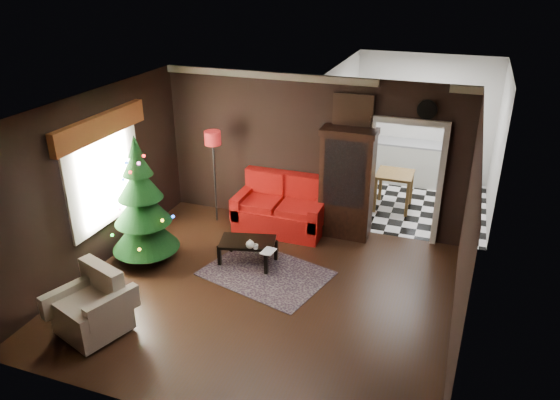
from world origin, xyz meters
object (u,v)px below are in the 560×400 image
(curio_cabinet, at_px, (347,186))
(teapot, at_px, (250,244))
(floor_lamp, at_px, (215,180))
(wall_clock, at_px, (427,109))
(loveseat, at_px, (281,205))
(coffee_table, at_px, (248,251))
(armchair, at_px, (91,304))
(christmas_tree, at_px, (141,202))
(kitchen_table, at_px, (393,191))

(curio_cabinet, bearing_deg, teapot, -122.95)
(floor_lamp, xyz_separation_m, wall_clock, (3.63, 0.46, 1.55))
(loveseat, distance_m, coffee_table, 1.33)
(curio_cabinet, height_order, armchair, curio_cabinet)
(curio_cabinet, relative_size, christmas_tree, 0.91)
(christmas_tree, height_order, teapot, christmas_tree)
(curio_cabinet, height_order, coffee_table, curio_cabinet)
(floor_lamp, xyz_separation_m, teapot, (1.30, -1.45, -0.35))
(coffee_table, relative_size, wall_clock, 2.76)
(wall_clock, xyz_separation_m, kitchen_table, (-0.55, 1.25, -2.00))
(armchair, bearing_deg, christmas_tree, 120.83)
(teapot, bearing_deg, christmas_tree, -171.78)
(armchair, relative_size, coffee_table, 0.94)
(floor_lamp, height_order, coffee_table, floor_lamp)
(christmas_tree, bearing_deg, curio_cabinet, 34.62)
(loveseat, bearing_deg, curio_cabinet, 10.83)
(wall_clock, bearing_deg, loveseat, -170.34)
(curio_cabinet, bearing_deg, wall_clock, 8.53)
(loveseat, bearing_deg, coffee_table, -94.65)
(christmas_tree, xyz_separation_m, armchair, (0.39, -1.89, -0.59))
(loveseat, distance_m, teapot, 1.51)
(christmas_tree, bearing_deg, armchair, -78.38)
(armchair, xyz_separation_m, kitchen_table, (3.14, 5.30, -0.08))
(christmas_tree, height_order, armchair, christmas_tree)
(teapot, xyz_separation_m, kitchen_table, (1.77, 3.16, -0.11))
(loveseat, bearing_deg, wall_clock, 9.66)
(curio_cabinet, height_order, teapot, curio_cabinet)
(loveseat, xyz_separation_m, christmas_tree, (-1.72, -1.76, 0.55))
(floor_lamp, distance_m, teapot, 1.98)
(wall_clock, bearing_deg, floor_lamp, -172.76)
(christmas_tree, relative_size, teapot, 13.45)
(armchair, relative_size, kitchen_table, 1.11)
(christmas_tree, relative_size, wall_clock, 6.50)
(floor_lamp, xyz_separation_m, coffee_table, (1.17, -1.24, -0.62))
(floor_lamp, relative_size, christmas_tree, 0.91)
(loveseat, distance_m, armchair, 3.89)
(christmas_tree, bearing_deg, wall_clock, 27.97)
(curio_cabinet, bearing_deg, floor_lamp, -173.40)
(floor_lamp, relative_size, teapot, 12.26)
(curio_cabinet, relative_size, kitchen_table, 2.53)
(armchair, bearing_deg, teapot, 76.69)
(christmas_tree, xyz_separation_m, kitchen_table, (3.52, 3.41, -0.68))
(curio_cabinet, height_order, wall_clock, wall_clock)
(teapot, distance_m, kitchen_table, 3.62)
(armchair, xyz_separation_m, wall_clock, (3.69, 4.05, 1.92))
(coffee_table, xyz_separation_m, kitchen_table, (1.91, 2.95, 0.16))
(floor_lamp, distance_m, kitchen_table, 3.55)
(coffee_table, bearing_deg, christmas_tree, -163.96)
(floor_lamp, relative_size, armchair, 2.28)
(loveseat, xyz_separation_m, kitchen_table, (1.80, 1.65, -0.12))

